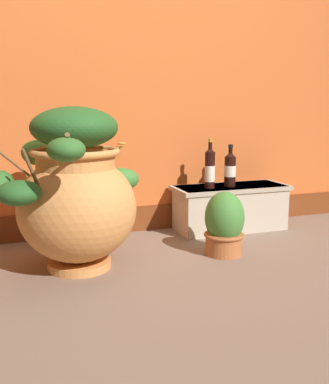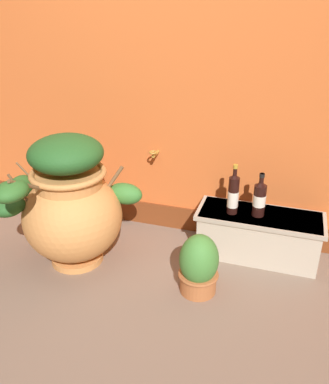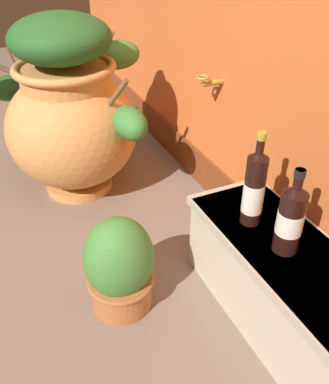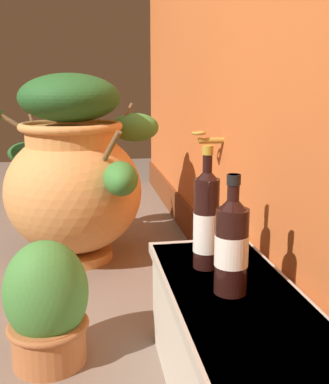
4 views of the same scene
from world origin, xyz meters
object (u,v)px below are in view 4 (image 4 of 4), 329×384
object	(u,v)px
terracotta_urn	(73,173)
potted_shrub	(47,306)
wine_bottle_middle	(206,219)
wine_bottle_left	(232,243)

from	to	relation	value
terracotta_urn	potted_shrub	size ratio (longest dim) A/B	2.47
wine_bottle_middle	potted_shrub	world-z (taller)	wine_bottle_middle
wine_bottle_middle	potted_shrub	size ratio (longest dim) A/B	0.89
wine_bottle_left	wine_bottle_middle	world-z (taller)	wine_bottle_middle
potted_shrub	wine_bottle_left	bearing A→B (deg)	59.32
terracotta_urn	wine_bottle_left	world-z (taller)	terracotta_urn
terracotta_urn	wine_bottle_middle	distance (m)	1.03
terracotta_urn	potted_shrub	distance (m)	0.88
terracotta_urn	potted_shrub	world-z (taller)	terracotta_urn
terracotta_urn	wine_bottle_left	distance (m)	1.19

